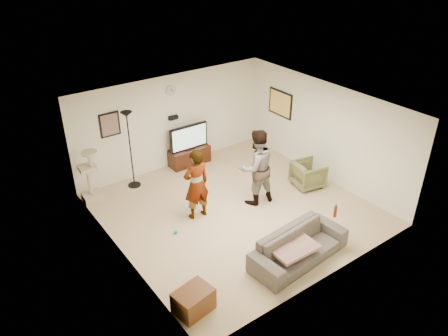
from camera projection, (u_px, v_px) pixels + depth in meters
floor at (235, 210)px, 10.05m from camera, size 5.50×5.50×0.02m
ceiling at (237, 107)px, 8.83m from camera, size 5.50×5.50×0.02m
wall_back at (172, 122)px, 11.39m from camera, size 5.50×0.04×2.50m
wall_front at (333, 223)px, 7.50m from camera, size 5.50×0.04×2.50m
wall_left at (118, 203)px, 8.03m from camera, size 0.04×5.50×2.50m
wall_right at (324, 131)px, 10.85m from camera, size 0.04×5.50×2.50m
wall_clock at (171, 91)px, 10.95m from camera, size 0.26×0.04×0.26m
wall_speaker at (173, 118)px, 11.28m from camera, size 0.25×0.10×0.10m
picture_back at (110, 125)px, 10.33m from camera, size 0.42×0.03×0.52m
picture_right at (280, 103)px, 11.86m from camera, size 0.03×0.78×0.62m
tv_stand at (190, 156)px, 11.87m from camera, size 1.13×0.45×0.47m
console_box at (196, 169)px, 11.66m from camera, size 0.40×0.30×0.07m
tv at (189, 137)px, 11.60m from camera, size 1.12×0.08×0.66m
tv_screen at (190, 138)px, 11.57m from camera, size 1.03×0.01×0.58m
floor_lamp at (130, 150)px, 10.51m from camera, size 0.32×0.32×1.98m
cat_tree at (89, 177)px, 10.04m from camera, size 0.45×0.45×1.32m
person_left at (196, 184)px, 9.42m from camera, size 0.62×0.43×1.66m
person_right at (256, 167)px, 9.91m from camera, size 0.97×0.80×1.83m
sofa at (299, 246)px, 8.41m from camera, size 2.14×0.97×0.61m
throw_blanket at (292, 246)px, 8.25m from camera, size 0.91×0.72×0.06m
beer_bottle at (335, 212)px, 8.69m from camera, size 0.06×0.06×0.25m
armchair at (308, 174)px, 10.82m from camera, size 0.83×0.82×0.65m
side_table at (193, 301)px, 7.31m from camera, size 0.70×0.57×0.42m
toy_ball at (176, 232)px, 9.23m from camera, size 0.08×0.08×0.08m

